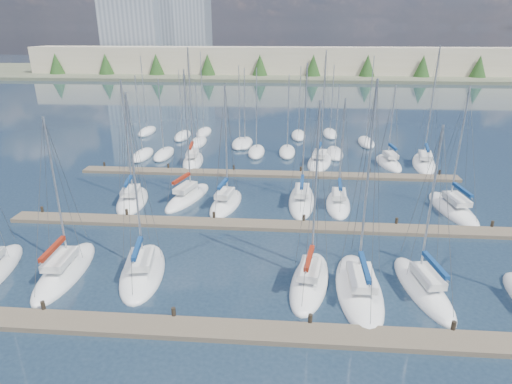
# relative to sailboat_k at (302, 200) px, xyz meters

# --- Properties ---
(ground) EXTENTS (400.00, 400.00, 0.00)m
(ground) POSITION_rel_sailboat_k_xyz_m (-3.92, 37.96, -0.19)
(ground) COLOR #233446
(ground) RESTS_ON ground
(dock_near) EXTENTS (44.00, 1.93, 1.10)m
(dock_near) POSITION_rel_sailboat_k_xyz_m (-3.92, -20.03, -0.03)
(dock_near) COLOR #6B5E4C
(dock_near) RESTS_ON ground
(dock_mid) EXTENTS (44.00, 1.93, 1.10)m
(dock_mid) POSITION_rel_sailboat_k_xyz_m (-3.92, -6.03, -0.03)
(dock_mid) COLOR #6B5E4C
(dock_mid) RESTS_ON ground
(dock_far) EXTENTS (44.00, 1.93, 1.10)m
(dock_far) POSITION_rel_sailboat_k_xyz_m (-3.92, 7.97, -0.03)
(dock_far) COLOR #6B5E4C
(dock_far) RESTS_ON ground
(sailboat_k) EXTENTS (3.00, 9.40, 14.01)m
(sailboat_k) POSITION_rel_sailboat_k_xyz_m (0.00, 0.00, 0.00)
(sailboat_k) COLOR white
(sailboat_k) RESTS_ON ground
(sailboat_m) EXTENTS (3.65, 9.03, 12.24)m
(sailboat_m) POSITION_rel_sailboat_k_xyz_m (14.23, -1.11, -0.01)
(sailboat_m) COLOR white
(sailboat_m) RESTS_ON ground
(sailboat_p) EXTENTS (4.39, 8.99, 14.49)m
(sailboat_p) POSITION_rel_sailboat_k_xyz_m (2.58, 13.32, -0.00)
(sailboat_p) COLOR white
(sailboat_p) RESTS_ON ground
(sailboat_b) EXTENTS (3.03, 8.55, 11.71)m
(sailboat_b) POSITION_rel_sailboat_k_xyz_m (-16.90, -14.65, -0.01)
(sailboat_b) COLOR white
(sailboat_b) RESTS_ON ground
(sailboat_l) EXTENTS (2.78, 7.21, 11.01)m
(sailboat_l) POSITION_rel_sailboat_k_xyz_m (3.53, -0.72, -0.01)
(sailboat_l) COLOR white
(sailboat_l) RESTS_ON ground
(sailboat_e) EXTENTS (3.02, 9.10, 14.28)m
(sailboat_e) POSITION_rel_sailboat_k_xyz_m (3.43, -15.30, -0.01)
(sailboat_e) COLOR white
(sailboat_e) RESTS_ON ground
(sailboat_i) EXTENTS (4.40, 8.46, 13.38)m
(sailboat_i) POSITION_rel_sailboat_k_xyz_m (-11.47, -0.12, 0.01)
(sailboat_i) COLOR white
(sailboat_i) RESTS_ON ground
(sailboat_j) EXTENTS (3.48, 7.43, 12.23)m
(sailboat_j) POSITION_rel_sailboat_k_xyz_m (-7.38, -1.42, -0.00)
(sailboat_j) COLOR white
(sailboat_j) RESTS_ON ground
(sailboat_c) EXTENTS (4.27, 8.30, 13.24)m
(sailboat_c) POSITION_rel_sailboat_k_xyz_m (-11.44, -14.26, -0.01)
(sailboat_c) COLOR white
(sailboat_c) RESTS_ON ground
(sailboat_q) EXTENTS (3.17, 7.28, 10.54)m
(sailboat_q) POSITION_rel_sailboat_k_xyz_m (11.29, 13.43, -0.01)
(sailboat_q) COLOR white
(sailboat_q) RESTS_ON ground
(sailboat_h) EXTENTS (3.91, 7.72, 12.54)m
(sailboat_h) POSITION_rel_sailboat_k_xyz_m (-16.77, -1.39, -0.01)
(sailboat_h) COLOR white
(sailboat_h) RESTS_ON ground
(sailboat_n) EXTENTS (3.38, 8.50, 14.88)m
(sailboat_n) POSITION_rel_sailboat_k_xyz_m (-13.65, 12.31, 0.01)
(sailboat_n) COLOR white
(sailboat_n) RESTS_ON ground
(sailboat_r) EXTENTS (4.54, 9.69, 15.07)m
(sailboat_r) POSITION_rel_sailboat_k_xyz_m (15.72, 13.69, -0.00)
(sailboat_r) COLOR white
(sailboat_r) RESTS_ON ground
(sailboat_f) EXTENTS (3.44, 8.27, 11.65)m
(sailboat_f) POSITION_rel_sailboat_k_xyz_m (7.64, -14.86, -0.01)
(sailboat_f) COLOR white
(sailboat_f) RESTS_ON ground
(sailboat_d) EXTENTS (3.74, 8.14, 12.93)m
(sailboat_d) POSITION_rel_sailboat_k_xyz_m (0.24, -14.62, -0.00)
(sailboat_d) COLOR white
(sailboat_d) RESTS_ON ground
(distant_boats) EXTENTS (36.93, 20.75, 13.30)m
(distant_boats) POSITION_rel_sailboat_k_xyz_m (-8.26, 21.73, 0.10)
(distant_boats) COLOR #9EA0A5
(distant_boats) RESTS_ON ground
(shoreline) EXTENTS (400.00, 60.00, 38.00)m
(shoreline) POSITION_rel_sailboat_k_xyz_m (-17.21, 127.73, 7.26)
(shoreline) COLOR #666B51
(shoreline) RESTS_ON ground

